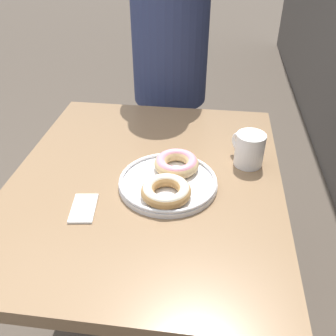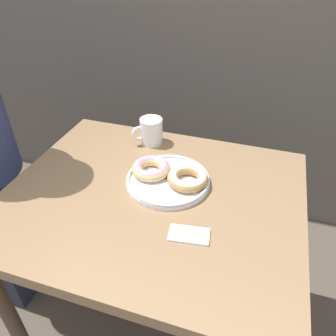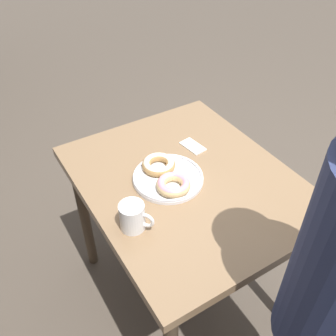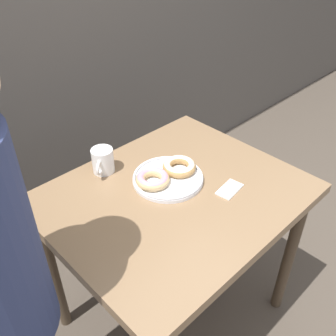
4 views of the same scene
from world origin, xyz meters
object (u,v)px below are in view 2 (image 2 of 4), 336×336
napkin (189,235)px  donut_plate (169,176)px  dining_table (153,216)px  coffee_mug (151,131)px

napkin → donut_plate: bearing=121.1°
dining_table → donut_plate: bearing=66.8°
dining_table → napkin: napkin is taller
coffee_mug → dining_table: bearing=-69.2°
dining_table → coffee_mug: (-0.11, 0.29, 0.15)m
napkin → dining_table: bearing=139.6°
donut_plate → coffee_mug: size_ratio=2.71×
donut_plate → napkin: size_ratio=2.51×
donut_plate → napkin: (0.12, -0.21, -0.02)m
donut_plate → napkin: 0.24m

